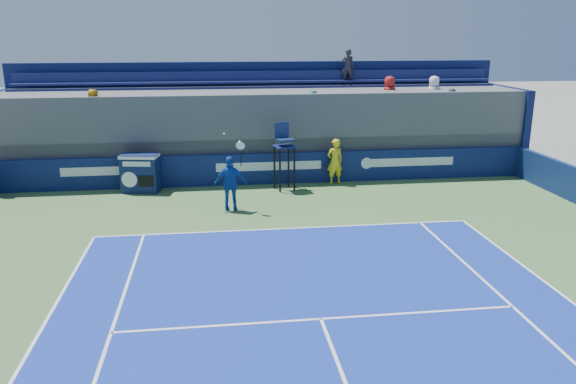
{
  "coord_description": "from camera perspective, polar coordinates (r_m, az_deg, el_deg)",
  "views": [
    {
      "loc": [
        -1.99,
        -3.61,
        5.58
      ],
      "look_at": [
        0.0,
        11.5,
        1.25
      ],
      "focal_mm": 35.0,
      "sensor_mm": 36.0,
      "label": 1
    }
  ],
  "objects": [
    {
      "name": "stadium_seating",
      "position": [
        23.15,
        -2.46,
        6.55
      ],
      "size": [
        21.0,
        4.05,
        4.93
      ],
      "color": "#49494E",
      "rests_on": "ground"
    },
    {
      "name": "tennis_player",
      "position": [
        18.13,
        -5.83,
        0.86
      ],
      "size": [
        1.08,
        0.51,
        2.57
      ],
      "color": "#1443A7",
      "rests_on": "apron"
    },
    {
      "name": "ball_person",
      "position": [
        21.36,
        4.78,
        3.11
      ],
      "size": [
        0.71,
        0.54,
        1.75
      ],
      "primitive_type": "imported",
      "rotation": [
        0.0,
        0.0,
        3.35
      ],
      "color": "yellow",
      "rests_on": "apron"
    },
    {
      "name": "match_clock",
      "position": [
        20.94,
        -14.78,
        1.97
      ],
      "size": [
        1.43,
        0.95,
        1.4
      ],
      "color": "#0E1B49",
      "rests_on": "ground"
    },
    {
      "name": "back_hoarding",
      "position": [
        21.4,
        -1.95,
        2.39
      ],
      "size": [
        20.4,
        0.21,
        1.2
      ],
      "color": "#0D194C",
      "rests_on": "ground"
    },
    {
      "name": "umpire_chair",
      "position": [
        20.37,
        -0.41,
        4.38
      ],
      "size": [
        0.85,
        0.85,
        2.48
      ],
      "color": "black",
      "rests_on": "ground"
    }
  ]
}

